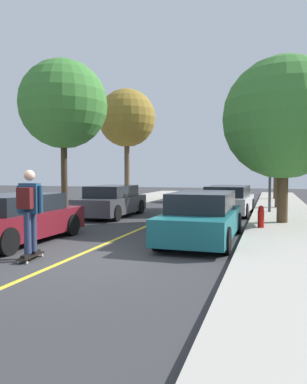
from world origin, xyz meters
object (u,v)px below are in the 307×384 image
street_tree_right_nearest (284,118)px  skateboard (31,256)px  street_tree_right_near (280,104)px  street_tree_left_nearest (63,104)px  parked_car_right_nearest (202,217)px  street_tree_right_farthest (276,140)px  parked_car_left_nearest (16,219)px  fire_hydrant (261,217)px  parked_car_left_near (112,201)px  skateboarder (29,207)px  streetlamp (271,135)px  parked_car_right_near (229,200)px  street_tree_right_far (277,128)px  street_tree_left_near (127,118)px

street_tree_right_nearest → skateboard: bearing=-127.2°
street_tree_right_near → street_tree_left_nearest: bearing=-149.5°
parked_car_right_nearest → street_tree_right_near: (2.18, 9.62, 4.64)m
street_tree_right_farthest → parked_car_left_nearest: bearing=-105.5°
fire_hydrant → skateboard: bearing=-130.3°
skateboard → parked_car_left_near: bearing=101.5°
skateboarder → streetlamp: bearing=65.4°
skateboard → street_tree_right_near: bearing=67.9°
street_tree_right_farthest → skateboarder: (-5.27, -26.38, -3.56)m
streetlamp → skateboarder: streetlamp is taller
parked_car_right_nearest → street_tree_right_farthest: size_ratio=0.75×
parked_car_right_near → skateboard: bearing=-107.0°
street_tree_right_farthest → skateboarder: 27.14m
parked_car_right_nearest → skateboard: size_ratio=5.28×
skateboarder → street_tree_left_nearest: bearing=116.2°
street_tree_right_far → skateboard: (-5.28, -19.79, -4.83)m
parked_car_left_near → fire_hydrant: parked_car_left_near is taller
street_tree_right_near → skateboard: (-5.28, -12.99, -5.20)m
parked_car_right_near → street_tree_left_nearest: bearing=-160.1°
street_tree_left_nearest → street_tree_right_near: size_ratio=0.89×
parked_car_right_near → fire_hydrant: 4.95m
skateboarder → parked_car_left_near: bearing=101.5°
parked_car_left_near → streetlamp: size_ratio=0.71×
skateboard → street_tree_left_nearest: bearing=116.3°
parked_car_right_near → street_tree_left_nearest: (-6.88, -2.49, 4.19)m
parked_car_left_nearest → parked_car_right_nearest: (4.70, 1.77, 0.01)m
street_tree_right_near → skateboard: size_ratio=8.60×
parked_car_left_near → fire_hydrant: (6.20, -2.43, -0.17)m
parked_car_left_near → fire_hydrant: 6.66m
parked_car_left_near → parked_car_right_near: bearing=25.9°
parked_car_left_nearest → street_tree_right_farthest: (6.88, 24.75, 4.06)m
parked_car_left_near → skateboarder: size_ratio=2.34×
fire_hydrant → street_tree_right_farthest: bearing=88.1°
parked_car_right_near → street_tree_right_nearest: 4.95m
fire_hydrant → streetlamp: streetlamp is taller
street_tree_right_nearest → parked_car_left_nearest: bearing=-142.1°
street_tree_left_near → skateboard: 16.43m
streetlamp → street_tree_right_far: bearing=87.4°
street_tree_left_near → parked_car_left_near: bearing=-73.3°
parked_car_right_nearest → streetlamp: 7.92m
street_tree_left_nearest → street_tree_right_farthest: size_ratio=1.10×
parked_car_left_nearest → parked_car_left_near: 6.26m
street_tree_right_far → skateboarder: 20.86m
parked_car_left_nearest → street_tree_right_nearest: size_ratio=0.74×
street_tree_right_farthest → street_tree_right_nearest: bearing=-90.0°
street_tree_right_near → street_tree_right_farthest: 13.37m
street_tree_right_near → skateboarder: street_tree_right_near is taller
parked_car_right_nearest → street_tree_right_nearest: size_ratio=0.79×
parked_car_left_nearest → parked_car_left_near: parked_car_left_near is taller
street_tree_left_nearest → street_tree_right_far: size_ratio=1.03×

